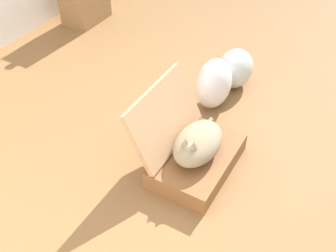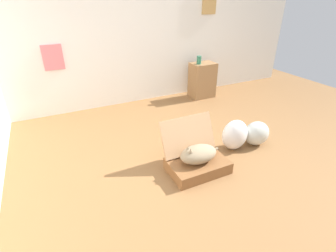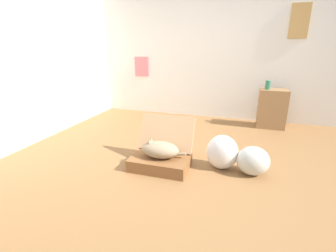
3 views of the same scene
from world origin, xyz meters
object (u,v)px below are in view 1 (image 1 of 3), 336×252
(plastic_bag_clear, at_px, (235,68))
(plastic_bag_white, at_px, (214,84))
(suitcase_base, at_px, (197,160))
(cat, at_px, (198,143))

(plastic_bag_clear, bearing_deg, plastic_bag_white, 173.30)
(suitcase_base, bearing_deg, plastic_bag_clear, 9.14)
(suitcase_base, relative_size, cat, 1.28)
(suitcase_base, relative_size, plastic_bag_clear, 1.88)
(cat, bearing_deg, plastic_bag_clear, 9.08)
(suitcase_base, relative_size, plastic_bag_white, 1.63)
(plastic_bag_white, height_order, plastic_bag_clear, plastic_bag_white)
(plastic_bag_clear, bearing_deg, cat, -170.92)
(cat, height_order, plastic_bag_white, plastic_bag_white)
(suitcase_base, height_order, plastic_bag_clear, plastic_bag_clear)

